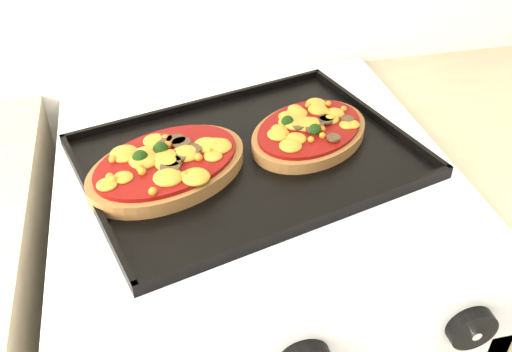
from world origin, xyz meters
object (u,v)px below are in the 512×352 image
object	(u,v)px
stove	(254,342)
pizza_left	(167,164)
baking_tray	(249,156)
pizza_right	(309,131)

from	to	relation	value
stove	pizza_left	bearing A→B (deg)	-168.92
baking_tray	pizza_right	size ratio (longest dim) A/B	2.27
stove	pizza_left	distance (m)	0.50
stove	pizza_right	bearing A→B (deg)	9.71
stove	baking_tray	size ratio (longest dim) A/B	1.89
pizza_left	pizza_right	distance (m)	0.23
stove	pizza_left	world-z (taller)	pizza_left
baking_tray	pizza_right	xyz separation A→B (m)	(0.10, 0.03, 0.01)
stove	baking_tray	world-z (taller)	baking_tray
stove	pizza_left	size ratio (longest dim) A/B	3.70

